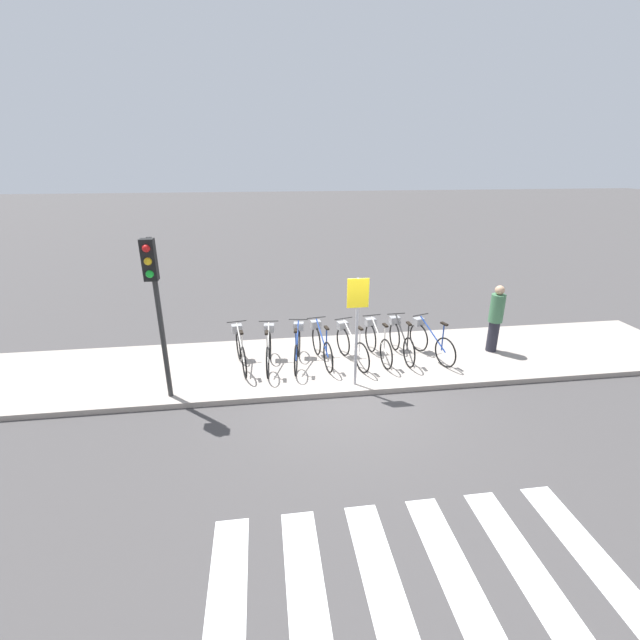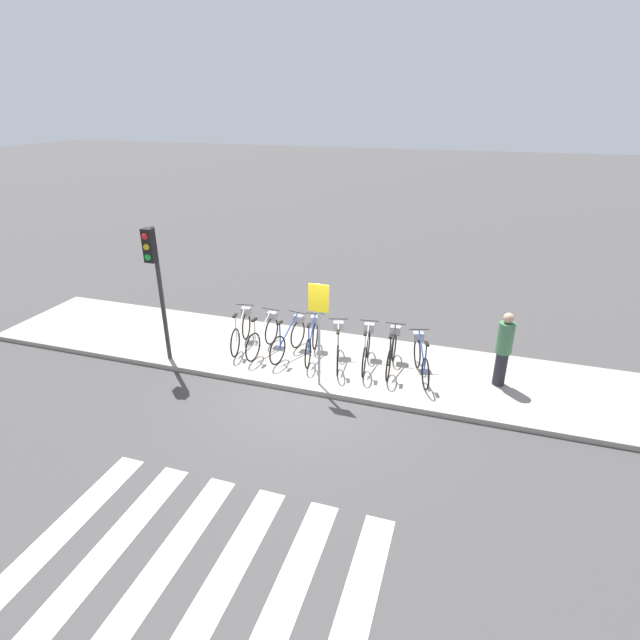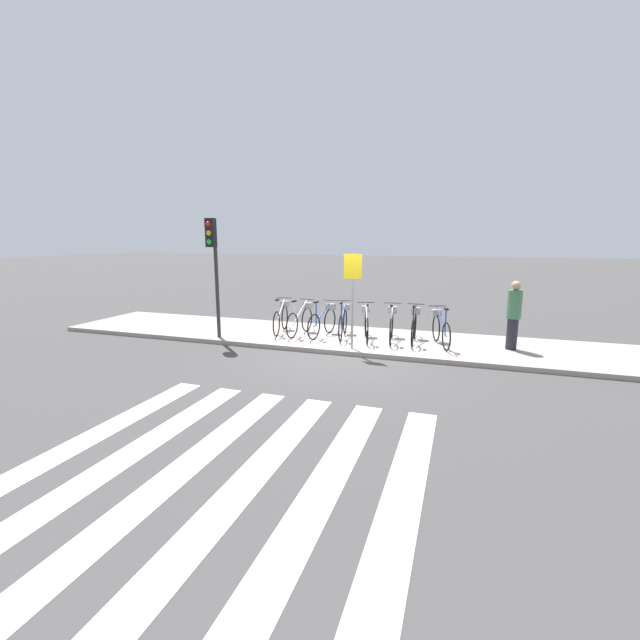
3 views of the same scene
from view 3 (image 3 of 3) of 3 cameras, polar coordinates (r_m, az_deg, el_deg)
name	(u,v)px [view 3 (image 3 of 3)]	position (r m, az deg, el deg)	size (l,w,h in m)	color
ground_plane	(341,356)	(10.59, 2.86, -4.76)	(120.00, 120.00, 0.00)	#423F3F
sidewalk	(356,340)	(12.00, 4.84, -2.62)	(17.76, 3.02, 0.12)	#9E9389
road_crosswalk	(139,545)	(4.87, -22.98, -25.93)	(4.95, 8.00, 0.01)	silver
parked_bicycle_0	(281,317)	(12.61, -5.17, 0.42)	(0.47, 1.68, 1.04)	black
parked_bicycle_1	(301,319)	(12.29, -2.53, 0.18)	(0.46, 1.70, 1.04)	black
parked_bicycle_2	(324,320)	(12.09, 0.48, 0.01)	(0.46, 1.68, 1.04)	black
parked_bicycle_3	(343,321)	(12.00, 3.13, -0.09)	(0.46, 1.69, 1.04)	black
parked_bicycle_4	(366,323)	(11.70, 6.20, -0.42)	(0.59, 1.65, 1.04)	black
parked_bicycle_5	(392,324)	(11.69, 9.52, -0.51)	(0.46, 1.69, 1.04)	black
parked_bicycle_6	(414,325)	(11.64, 12.44, -0.67)	(0.46, 1.70, 1.04)	black
parked_bicycle_7	(440,328)	(11.45, 15.74, -1.02)	(0.65, 1.63, 1.04)	black
pedestrian	(514,314)	(11.55, 24.41, 0.77)	(0.34, 0.34, 1.71)	#23232D
traffic_light	(213,253)	(11.94, -14.06, 8.69)	(0.24, 0.40, 3.25)	#2D2D2D
sign_post	(353,285)	(10.49, 4.38, 4.66)	(0.44, 0.07, 2.36)	#99999E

